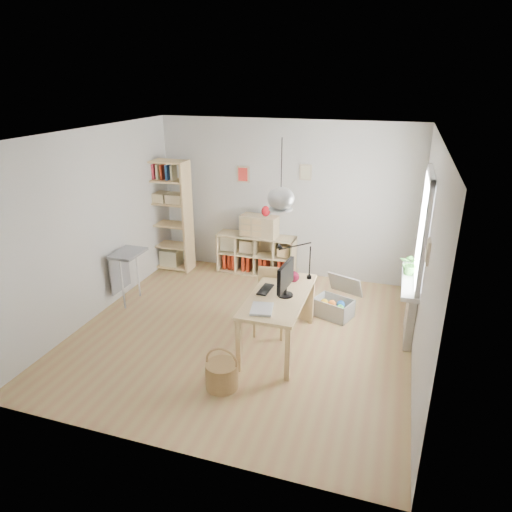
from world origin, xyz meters
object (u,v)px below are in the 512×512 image
(chair, at_px, (272,297))
(monitor, at_px, (286,278))
(tall_bookshelf, at_px, (168,211))
(storage_chest, at_px, (336,304))
(drawer_chest, at_px, (259,226))
(cube_shelf, at_px, (256,257))
(desk, at_px, (279,301))

(chair, height_order, monitor, monitor)
(tall_bookshelf, xyz_separation_m, storage_chest, (3.19, -0.89, -0.90))
(drawer_chest, bearing_deg, monitor, -58.92)
(cube_shelf, distance_m, chair, 2.07)
(tall_bookshelf, distance_m, monitor, 3.32)
(cube_shelf, relative_size, chair, 1.56)
(cube_shelf, xyz_separation_m, storage_chest, (1.63, -1.17, -0.11))
(tall_bookshelf, bearing_deg, drawer_chest, 8.31)
(chair, bearing_deg, drawer_chest, 107.34)
(chair, xyz_separation_m, drawer_chest, (-0.75, 1.84, 0.39))
(desk, distance_m, drawer_chest, 2.40)
(desk, xyz_separation_m, tall_bookshelf, (-2.59, 1.95, 0.43))
(desk, xyz_separation_m, drawer_chest, (-0.94, 2.19, 0.25))
(desk, height_order, tall_bookshelf, tall_bookshelf)
(desk, distance_m, monitor, 0.35)
(storage_chest, bearing_deg, monitor, -95.49)
(desk, height_order, monitor, monitor)
(chair, distance_m, storage_chest, 1.11)
(desk, relative_size, chair, 1.68)
(cube_shelf, relative_size, storage_chest, 1.87)
(desk, relative_size, tall_bookshelf, 0.75)
(desk, height_order, drawer_chest, drawer_chest)
(cube_shelf, relative_size, tall_bookshelf, 0.70)
(tall_bookshelf, distance_m, drawer_chest, 1.67)
(tall_bookshelf, bearing_deg, monitor, -36.32)
(storage_chest, bearing_deg, cube_shelf, 164.53)
(cube_shelf, distance_m, drawer_chest, 0.61)
(desk, xyz_separation_m, storage_chest, (0.60, 1.06, -0.47))
(storage_chest, height_order, drawer_chest, drawer_chest)
(desk, bearing_deg, storage_chest, 60.27)
(cube_shelf, distance_m, storage_chest, 2.01)
(chair, distance_m, monitor, 0.67)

